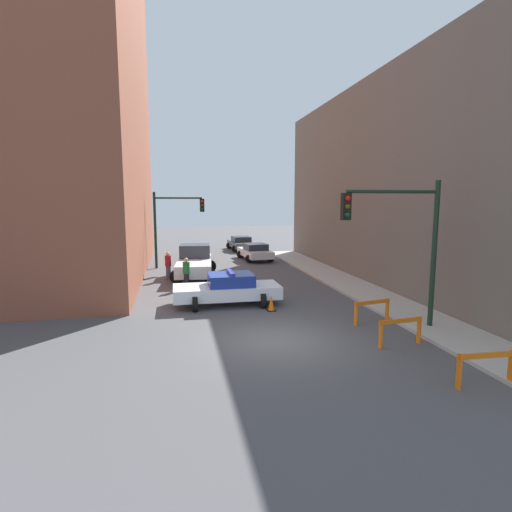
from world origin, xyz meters
The scene contains 16 objects.
ground_plane centered at (0.00, 0.00, 0.00)m, with size 120.00×120.00×0.00m, color #4C4C4F.
sidewalk_right centered at (6.20, 0.00, 0.06)m, with size 2.40×44.00×0.12m.
building_corner_left centered at (-12.00, 14.00, 10.78)m, with size 14.00×20.00×21.57m.
building_right centered at (13.40, 8.00, 5.68)m, with size 12.00×28.00×11.35m.
traffic_light_near centered at (4.73, 0.10, 3.53)m, with size 3.64×0.35×5.20m.
traffic_light_far centered at (-3.30, 15.57, 3.40)m, with size 3.44×0.35×5.20m.
police_car centered at (-0.85, 4.92, 0.72)m, with size 4.70×2.37×1.52m.
white_truck centered at (-1.96, 11.87, 0.91)m, with size 2.95×5.55×1.90m.
parked_car_near centered at (3.02, 17.96, 0.67)m, with size 2.53×4.45×1.31m.
parked_car_mid centered at (2.95, 24.37, 0.67)m, with size 2.44×4.40×1.31m.
pedestrian_crossing centered at (-2.56, 8.55, 0.86)m, with size 0.51×0.51×1.66m.
pedestrian_corner centered at (-3.54, 11.28, 0.86)m, with size 0.45×0.45×1.66m.
barrier_front centered at (4.36, -4.30, 0.62)m, with size 1.60×0.22×0.90m.
barrier_mid centered at (3.86, -1.28, 0.62)m, with size 1.60×0.31×0.90m.
barrier_back centered at (4.11, 1.06, 0.62)m, with size 1.58×0.43×0.90m.
traffic_cone centered at (0.81, 3.56, 0.32)m, with size 0.36×0.36×0.66m.
Camera 1 is at (-3.11, -12.38, 4.61)m, focal length 28.00 mm.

